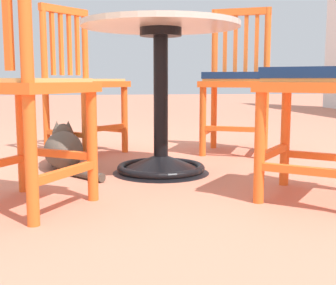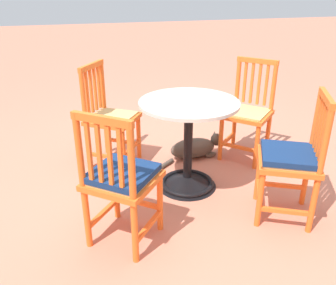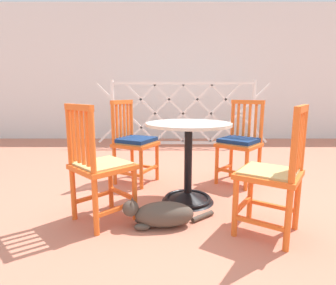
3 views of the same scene
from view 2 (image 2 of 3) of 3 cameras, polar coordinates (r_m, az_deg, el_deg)
ground_plane at (r=3.18m, az=0.57°, el=-4.97°), size 24.00×24.00×0.00m
cafe_table at (r=2.88m, az=3.14°, el=-1.94°), size 0.76×0.76×0.73m
orange_chair_tucked_in at (r=3.41m, az=12.51°, el=4.53°), size 0.57×0.57×0.91m
orange_chair_near_fence at (r=3.25m, az=-9.19°, el=3.80°), size 0.55×0.55×0.91m
orange_chair_by_planter at (r=2.23m, az=-7.45°, el=-5.86°), size 0.56×0.56×0.91m
orange_chair_facing_out at (r=2.59m, az=18.96°, el=-2.55°), size 0.54×0.54×0.91m
tabby_cat at (r=3.45m, az=4.50°, el=-0.83°), size 0.72×0.32×0.23m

